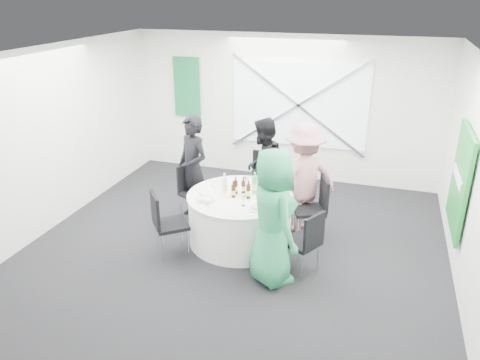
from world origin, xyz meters
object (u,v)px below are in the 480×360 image
(person_man_back_left, at_px, (193,168))
(person_woman_green, at_px, (273,217))
(banquet_table, at_px, (240,218))
(person_man_back, at_px, (263,168))
(clear_water_bottle, at_px, (225,185))
(chair_back_left, at_px, (191,187))
(chair_front_left, at_px, (165,220))
(chair_back_right, at_px, (315,204))
(green_water_bottle, at_px, (255,185))
(chair_front_right, at_px, (307,239))
(chair_back, at_px, (263,177))
(person_woman_pink, at_px, (303,179))

(person_man_back_left, bearing_deg, person_woman_green, -9.80)
(banquet_table, xyz_separation_m, person_man_back, (0.07, 1.01, 0.45))
(person_man_back_left, xyz_separation_m, clear_water_bottle, (0.74, -0.55, 0.02))
(chair_back_left, height_order, chair_front_left, chair_front_left)
(chair_front_left, relative_size, person_man_back_left, 0.56)
(chair_back_right, bearing_deg, clear_water_bottle, -94.14)
(green_water_bottle, bearing_deg, chair_front_right, -38.27)
(person_man_back, height_order, clear_water_bottle, person_man_back)
(chair_front_left, xyz_separation_m, person_man_back_left, (-0.10, 1.28, 0.29))
(chair_front_right, relative_size, green_water_bottle, 2.79)
(chair_front_left, bearing_deg, chair_front_right, -125.35)
(chair_back_left, bearing_deg, clear_water_bottle, -96.46)
(banquet_table, bearing_deg, person_man_back_left, 150.13)
(chair_back_right, distance_m, clear_water_bottle, 1.39)
(banquet_table, height_order, person_man_back, person_man_back)
(person_man_back, bearing_deg, chair_back, -163.68)
(green_water_bottle, bearing_deg, person_man_back_left, 159.78)
(chair_front_right, bearing_deg, chair_back_left, -89.98)
(chair_back_left, bearing_deg, chair_back, -32.16)
(green_water_bottle, bearing_deg, chair_back, 97.74)
(chair_front_left, height_order, person_woman_green, person_woman_green)
(chair_back, xyz_separation_m, clear_water_bottle, (-0.29, -1.13, 0.28))
(chair_back_left, height_order, person_man_back_left, person_man_back_left)
(chair_front_left, xyz_separation_m, person_woman_pink, (1.69, 1.35, 0.30))
(person_man_back, xyz_separation_m, green_water_bottle, (0.11, -0.88, 0.06))
(chair_back_left, bearing_deg, banquet_table, -90.00)
(person_man_back, height_order, person_woman_pink, person_woman_pink)
(clear_water_bottle, bearing_deg, person_woman_green, -41.76)
(chair_back_left, relative_size, chair_front_left, 0.93)
(person_man_back_left, distance_m, person_woman_green, 2.17)
(chair_back_left, distance_m, chair_front_right, 2.39)
(chair_back_right, xyz_separation_m, green_water_bottle, (-0.87, -0.28, 0.31))
(chair_back, bearing_deg, banquet_table, -90.00)
(person_man_back_left, distance_m, green_water_bottle, 1.24)
(person_man_back, bearing_deg, chair_back_right, 62.66)
(chair_back_left, relative_size, person_man_back, 0.54)
(banquet_table, height_order, clear_water_bottle, clear_water_bottle)
(person_man_back, xyz_separation_m, clear_water_bottle, (-0.32, -1.00, 0.05))
(chair_back_right, xyz_separation_m, clear_water_bottle, (-1.29, -0.41, 0.30))
(chair_back, relative_size, chair_back_left, 1.14)
(person_man_back_left, bearing_deg, chair_back_left, -112.77)
(chair_back_left, distance_m, person_man_back_left, 0.34)
(person_woman_green, height_order, clear_water_bottle, person_woman_green)
(chair_front_left, bearing_deg, person_man_back_left, -34.62)
(banquet_table, relative_size, person_man_back, 0.94)
(chair_back, relative_size, person_man_back, 0.62)
(person_woman_green, bearing_deg, chair_back_left, 11.32)
(chair_back, height_order, green_water_bottle, green_water_bottle)
(chair_front_right, height_order, person_man_back, person_man_back)
(person_woman_green, bearing_deg, chair_front_left, 46.09)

